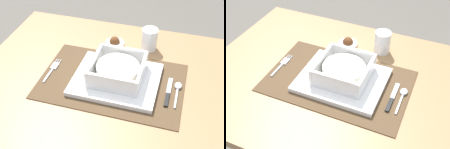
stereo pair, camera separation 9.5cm
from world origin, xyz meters
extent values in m
cube|color=#936D47|center=(0.00, 0.00, 0.72)|extent=(0.93, 0.71, 0.03)
cube|color=brown|center=(-0.41, 0.31, 0.35)|extent=(0.05, 0.05, 0.71)
cube|color=brown|center=(0.41, 0.31, 0.35)|extent=(0.05, 0.05, 0.71)
cube|color=#4C3823|center=(0.02, -0.01, 0.74)|extent=(0.48, 0.31, 0.00)
cube|color=white|center=(0.03, -0.01, 0.75)|extent=(0.28, 0.23, 0.02)
cube|color=white|center=(0.03, 0.00, 0.76)|extent=(0.17, 0.17, 0.01)
cube|color=white|center=(-0.05, 0.00, 0.79)|extent=(0.01, 0.17, 0.05)
cube|color=white|center=(0.11, 0.00, 0.79)|extent=(0.01, 0.17, 0.05)
cube|color=white|center=(0.03, -0.08, 0.79)|extent=(0.15, 0.01, 0.05)
cube|color=white|center=(0.03, 0.08, 0.79)|extent=(0.15, 0.01, 0.05)
cylinder|color=silver|center=(0.03, 0.00, 0.78)|extent=(0.14, 0.14, 0.03)
cube|color=silver|center=(-0.20, -0.05, 0.74)|extent=(0.01, 0.07, 0.00)
cube|color=silver|center=(-0.20, 0.01, 0.74)|extent=(0.02, 0.04, 0.00)
cylinder|color=silver|center=(-0.21, 0.03, 0.74)|extent=(0.00, 0.02, 0.00)
cylinder|color=silver|center=(-0.20, 0.03, 0.74)|extent=(0.00, 0.02, 0.00)
cylinder|color=silver|center=(-0.19, 0.03, 0.74)|extent=(0.00, 0.02, 0.00)
cube|color=silver|center=(0.23, -0.04, 0.74)|extent=(0.01, 0.08, 0.00)
ellipsoid|color=silver|center=(0.23, 0.02, 0.75)|extent=(0.02, 0.03, 0.01)
cube|color=black|center=(0.20, -0.05, 0.74)|extent=(0.01, 0.06, 0.01)
cube|color=silver|center=(0.20, 0.01, 0.74)|extent=(0.01, 0.07, 0.00)
cylinder|color=white|center=(0.10, 0.21, 0.78)|extent=(0.06, 0.06, 0.08)
cylinder|color=#C64C1E|center=(0.10, 0.21, 0.76)|extent=(0.05, 0.05, 0.03)
cylinder|color=white|center=(-0.03, 0.20, 0.74)|extent=(0.07, 0.07, 0.01)
sphere|color=#593319|center=(-0.03, 0.20, 0.75)|extent=(0.04, 0.04, 0.04)
camera|label=1|loc=(0.21, -0.70, 1.39)|focal=46.30mm
camera|label=2|loc=(0.30, -0.67, 1.39)|focal=46.30mm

